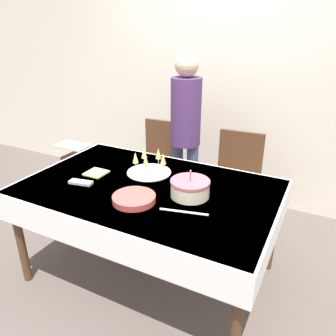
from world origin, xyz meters
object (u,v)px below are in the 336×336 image
(dining_chair_far_right, at_px, (236,180))
(champagne_tray, at_px, (149,164))
(birthday_cake, at_px, (190,188))
(plate_stack_main, at_px, (134,199))
(high_chair, at_px, (81,163))
(gift_bag, at_px, (56,207))
(dining_chair_far_left, at_px, (159,165))
(person_standing, at_px, (186,125))

(dining_chair_far_right, height_order, champagne_tray, dining_chair_far_right)
(birthday_cake, distance_m, champagne_tray, 0.47)
(birthday_cake, height_order, plate_stack_main, birthday_cake)
(high_chair, bearing_deg, plate_stack_main, -35.14)
(birthday_cake, bearing_deg, high_chair, 157.31)
(plate_stack_main, distance_m, high_chair, 1.55)
(birthday_cake, relative_size, gift_bag, 0.96)
(champagne_tray, xyz_separation_m, high_chair, (-1.10, 0.44, -0.37))
(dining_chair_far_left, relative_size, dining_chair_far_right, 1.00)
(dining_chair_far_right, xyz_separation_m, high_chair, (-1.60, -0.25, -0.04))
(birthday_cake, xyz_separation_m, plate_stack_main, (-0.29, -0.23, -0.04))
(dining_chair_far_left, height_order, dining_chair_far_right, same)
(dining_chair_far_right, distance_m, high_chair, 1.62)
(champagne_tray, xyz_separation_m, plate_stack_main, (0.14, -0.43, -0.05))
(dining_chair_far_left, height_order, person_standing, person_standing)
(champagne_tray, bearing_deg, plate_stack_main, -72.43)
(dining_chair_far_left, bearing_deg, champagne_tray, -67.18)
(high_chair, bearing_deg, dining_chair_far_left, 16.79)
(plate_stack_main, distance_m, gift_bag, 1.56)
(dining_chair_far_left, distance_m, dining_chair_far_right, 0.79)
(dining_chair_far_left, relative_size, gift_bag, 3.52)
(person_standing, bearing_deg, champagne_tray, -87.71)
(dining_chair_far_right, height_order, gift_bag, dining_chair_far_right)
(person_standing, bearing_deg, plate_stack_main, -81.87)
(person_standing, bearing_deg, high_chair, -165.22)
(champagne_tray, distance_m, plate_stack_main, 0.45)
(plate_stack_main, bearing_deg, birthday_cake, 38.96)
(champagne_tray, bearing_deg, birthday_cake, -24.83)
(gift_bag, bearing_deg, dining_chair_far_left, 34.37)
(plate_stack_main, bearing_deg, dining_chair_far_left, 110.84)
(person_standing, distance_m, gift_bag, 1.56)
(champagne_tray, bearing_deg, high_chair, 158.15)
(champagne_tray, xyz_separation_m, gift_bag, (-1.17, 0.09, -0.73))
(dining_chair_far_right, height_order, high_chair, dining_chair_far_right)
(dining_chair_far_left, bearing_deg, plate_stack_main, -69.16)
(birthday_cake, height_order, gift_bag, birthday_cake)
(gift_bag, bearing_deg, dining_chair_far_right, 19.84)
(plate_stack_main, bearing_deg, person_standing, 98.13)
(dining_chair_far_left, relative_size, champagne_tray, 2.82)
(dining_chair_far_left, height_order, plate_stack_main, dining_chair_far_left)
(dining_chair_far_right, height_order, birthday_cake, birthday_cake)
(birthday_cake, xyz_separation_m, gift_bag, (-1.59, 0.28, -0.71))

